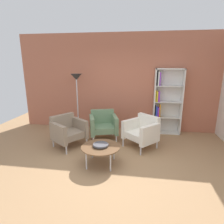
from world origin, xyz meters
name	(u,v)px	position (x,y,z in m)	size (l,w,h in m)	color
ground_plane	(110,169)	(0.00, 0.00, 0.00)	(8.32, 8.32, 0.00)	#9E7751
brick_back_panel	(123,83)	(0.00, 2.46, 1.45)	(6.40, 0.12, 2.90)	#B2664C
bookshelf_tall	(165,102)	(1.26, 2.25, 0.93)	(0.80, 0.30, 1.90)	silver
coffee_table_low	(101,148)	(-0.22, 0.16, 0.37)	(0.80, 0.80, 0.40)	brown
decorative_bowl	(101,145)	(-0.22, 0.16, 0.43)	(0.32, 0.32, 0.05)	#4C4C51
armchair_near_window	(68,130)	(-1.21, 0.92, 0.41)	(0.93, 0.95, 0.78)	gray
armchair_by_bookshelf	(103,124)	(-0.43, 1.50, 0.41)	(0.87, 0.83, 0.78)	slate
armchair_corner_red	(142,131)	(0.62, 1.14, 0.41)	(0.95, 0.95, 0.78)	white
floor_lamp_torchiere	(77,84)	(-1.30, 2.01, 1.45)	(0.32, 0.32, 1.74)	silver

